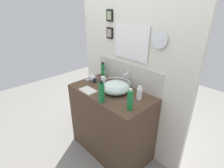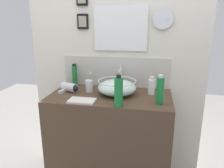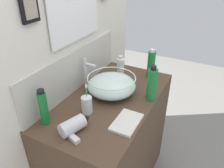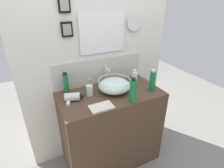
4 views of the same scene
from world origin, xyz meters
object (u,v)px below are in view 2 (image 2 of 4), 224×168
soap_dispenser (119,92)px  hand_towel (82,101)px  glass_bowl_sink (117,87)px  hair_drier (70,88)px  shampoo_bottle (151,86)px  toothbrush_cup (89,86)px  lotion_bottle (75,75)px  spray_bottle (160,90)px  faucet (120,75)px

soap_dispenser → hand_towel: soap_dispenser is taller
glass_bowl_sink → hand_towel: size_ratio=1.58×
hair_drier → shampoo_bottle: (0.71, 0.07, 0.03)m
toothbrush_cup → lotion_bottle: 0.25m
glass_bowl_sink → hair_drier: 0.43m
glass_bowl_sink → spray_bottle: spray_bottle is taller
glass_bowl_sink → lotion_bottle: bearing=157.5°
faucet → spray_bottle: (0.36, -0.35, -0.02)m
lotion_bottle → hand_towel: 0.47m
toothbrush_cup → shampoo_bottle: bearing=4.1°
faucet → toothbrush_cup: 0.31m
hand_towel → hair_drier: bearing=129.4°
lotion_bottle → spray_bottle: bearing=-23.1°
lotion_bottle → shampoo_bottle: (0.74, -0.11, -0.04)m
lotion_bottle → toothbrush_cup: bearing=-39.1°
lotion_bottle → hand_towel: (0.20, -0.41, -0.10)m
hair_drier → shampoo_bottle: 0.72m
toothbrush_cup → lotion_bottle: lotion_bottle is taller
shampoo_bottle → hand_towel: 0.61m
faucet → soap_dispenser: soap_dispenser is taller
hair_drier → spray_bottle: bearing=-11.2°
glass_bowl_sink → toothbrush_cup: toothbrush_cup is taller
shampoo_bottle → hair_drier: bearing=-174.3°
faucet → hand_towel: faucet is taller
hair_drier → shampoo_bottle: bearing=5.7°
lotion_bottle → soap_dispenser: soap_dispenser is taller
faucet → shampoo_bottle: size_ratio=1.40×
glass_bowl_sink → toothbrush_cup: size_ratio=1.79×
glass_bowl_sink → lotion_bottle: size_ratio=1.51×
glass_bowl_sink → spray_bottle: size_ratio=1.44×
toothbrush_cup → faucet: bearing=32.7°
glass_bowl_sink → soap_dispenser: (0.06, -0.26, 0.05)m
spray_bottle → lotion_bottle: size_ratio=1.05×
hair_drier → soap_dispenser: bearing=-28.5°
glass_bowl_sink → hair_drier: bearing=-179.8°
glass_bowl_sink → spray_bottle: bearing=-23.7°
glass_bowl_sink → hair_drier: size_ratio=1.68×
shampoo_bottle → hand_towel: size_ratio=0.75×
toothbrush_cup → hand_towel: 0.26m
hair_drier → toothbrush_cup: bearing=11.1°
toothbrush_cup → soap_dispenser: soap_dispenser is taller
toothbrush_cup → spray_bottle: spray_bottle is taller
faucet → hand_towel: (-0.24, -0.42, -0.12)m
hair_drier → soap_dispenser: (0.48, -0.26, 0.07)m
hair_drier → spray_bottle: (0.78, -0.16, 0.07)m
toothbrush_cup → soap_dispenser: size_ratio=0.76×
hair_drier → shampoo_bottle: shampoo_bottle is taller
faucet → lotion_bottle: (-0.45, -0.01, -0.02)m
glass_bowl_sink → hair_drier: (-0.42, -0.00, -0.03)m
faucet → lotion_bottle: faucet is taller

